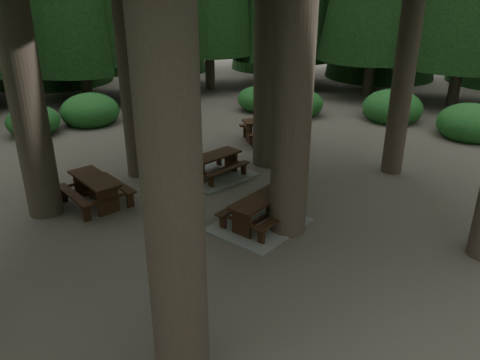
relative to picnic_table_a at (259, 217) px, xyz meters
name	(u,v)px	position (x,y,z in m)	size (l,w,h in m)	color
ground	(260,241)	(-0.28, -0.61, -0.23)	(80.00, 80.00, 0.00)	#575046
picnic_table_a	(259,217)	(0.00, 0.00, 0.00)	(2.65, 2.48, 0.71)	gray
picnic_table_b	(95,187)	(-3.26, 2.81, 0.27)	(1.83, 2.06, 0.76)	black
picnic_table_c	(215,170)	(0.21, 3.23, -0.01)	(2.51, 2.29, 0.70)	gray
picnic_table_d	(269,127)	(3.22, 5.52, 0.29)	(2.07, 1.79, 0.79)	black
shrub_ring	(272,205)	(0.42, 0.14, 0.17)	(23.86, 24.64, 1.49)	#216128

